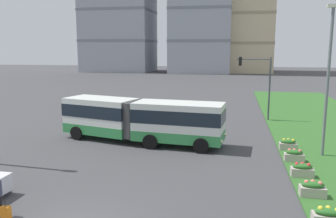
% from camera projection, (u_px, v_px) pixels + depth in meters
% --- Properties ---
extents(articulated_bus, '(12.05, 4.62, 3.00)m').
position_uv_depth(articulated_bus, '(141.00, 119.00, 24.38)').
color(articulated_bus, silver).
rests_on(articulated_bus, ground).
extents(rolling_suitcase, '(0.37, 0.26, 0.97)m').
position_uv_depth(rolling_suitcase, '(6.00, 213.00, 13.22)').
color(rolling_suitcase, orange).
rests_on(rolling_suitcase, ground).
extents(flower_planter_0, '(1.10, 0.56, 0.74)m').
position_uv_depth(flower_planter_0, '(328.00, 217.00, 12.73)').
color(flower_planter_0, '#B7AD9E').
rests_on(flower_planter_0, grass_median).
extents(flower_planter_1, '(1.10, 0.56, 0.74)m').
position_uv_depth(flower_planter_1, '(313.00, 189.00, 15.29)').
color(flower_planter_1, '#B7AD9E').
rests_on(flower_planter_1, grass_median).
extents(flower_planter_2, '(1.10, 0.56, 0.74)m').
position_uv_depth(flower_planter_2, '(302.00, 170.00, 17.70)').
color(flower_planter_2, '#B7AD9E').
rests_on(flower_planter_2, grass_median).
extents(flower_planter_3, '(1.10, 0.56, 0.74)m').
position_uv_depth(flower_planter_3, '(294.00, 155.00, 20.16)').
color(flower_planter_3, '#B7AD9E').
rests_on(flower_planter_3, grass_median).
extents(flower_planter_4, '(1.10, 0.56, 0.74)m').
position_uv_depth(flower_planter_4, '(288.00, 144.00, 22.49)').
color(flower_planter_4, '#B7AD9E').
rests_on(flower_planter_4, grass_median).
extents(traffic_light_far_right, '(3.09, 0.28, 5.86)m').
position_uv_depth(traffic_light_far_right, '(259.00, 78.00, 31.74)').
color(traffic_light_far_right, '#474C51').
rests_on(traffic_light_far_right, ground).
extents(streetlight_median, '(0.70, 0.28, 9.09)m').
position_uv_depth(streetlight_median, '(328.00, 75.00, 20.55)').
color(streetlight_median, slate).
rests_on(streetlight_median, ground).
extents(apartment_tower_centre, '(19.32, 19.67, 40.52)m').
position_uv_depth(apartment_tower_centre, '(240.00, 3.00, 102.54)').
color(apartment_tower_centre, beige).
rests_on(apartment_tower_centre, ground).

